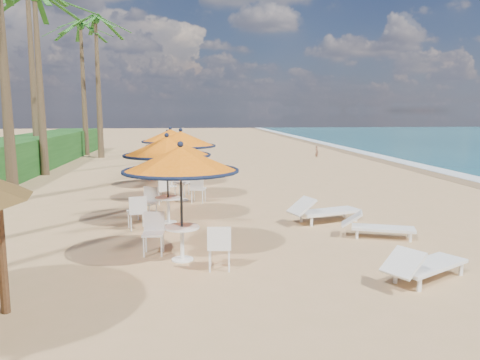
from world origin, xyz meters
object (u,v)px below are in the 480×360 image
object	(u,v)px
station_2	(181,148)
lounger_mid	(375,226)
station_3	(171,141)
station_1	(164,155)
station_4	(168,141)
lounger_near	(423,265)
station_0	(181,170)
lounger_far	(322,210)

from	to	relation	value
station_2	lounger_mid	world-z (taller)	station_2
station_2	station_3	xyz separation A→B (m)	(-0.46, 3.29, 0.04)
station_1	lounger_mid	world-z (taller)	station_1
station_3	station_4	xyz separation A→B (m)	(-0.24, 3.40, -0.19)
station_3	lounger_near	size ratio (longest dim) A/B	1.25
station_0	lounger_near	size ratio (longest dim) A/B	1.27
station_4	lounger_far	xyz separation A→B (m)	(4.86, -10.66, -1.42)
station_0	station_1	bearing A→B (deg)	98.36
station_3	lounger_far	world-z (taller)	station_3
station_2	lounger_near	size ratio (longest dim) A/B	1.28
lounger_near	station_4	bearing A→B (deg)	79.51
station_2	station_4	size ratio (longest dim) A/B	1.13
station_1	lounger_near	world-z (taller)	station_1
station_3	lounger_far	bearing A→B (deg)	-57.59
station_3	lounger_mid	world-z (taller)	station_3
station_1	lounger_far	xyz separation A→B (m)	(4.59, -0.48, -1.65)
lounger_near	lounger_far	distance (m)	4.95
station_0	lounger_near	distance (m)	5.24
station_0	lounger_far	bearing A→B (deg)	37.06
lounger_mid	lounger_far	distance (m)	1.98
station_4	station_0	bearing A→B (deg)	-86.73
station_1	station_3	xyz separation A→B (m)	(-0.02, 6.79, -0.04)
station_4	station_2	bearing A→B (deg)	-84.02
station_2	station_4	distance (m)	6.72
station_3	station_1	bearing A→B (deg)	-89.85
station_1	lounger_near	distance (m)	7.64
lounger_near	lounger_mid	bearing A→B (deg)	54.03
station_1	station_3	size ratio (longest dim) A/B	1.02
station_1	station_4	world-z (taller)	station_1
station_3	lounger_near	world-z (taller)	station_3
station_0	station_3	world-z (taller)	station_0
lounger_mid	lounger_far	bearing A→B (deg)	137.13
station_0	station_2	distance (m)	7.05
station_3	station_0	bearing A→B (deg)	-87.01
station_1	station_4	distance (m)	10.19
station_1	lounger_far	world-z (taller)	station_1
station_2	lounger_mid	bearing A→B (deg)	-48.68
station_2	lounger_far	distance (m)	5.96
station_1	station_2	size ratio (longest dim) A/B	1.00
lounger_mid	lounger_far	xyz separation A→B (m)	(-0.89, 1.77, 0.06)
station_0	station_3	bearing A→B (deg)	92.99
station_2	lounger_far	world-z (taller)	station_2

